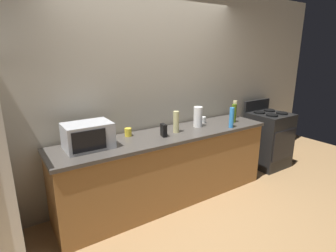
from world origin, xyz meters
The scene contains 13 objects.
ground_plane centered at (0.00, 0.00, 0.00)m, with size 8.00×8.00×0.00m, color #A87F51.
back_wall centered at (0.00, 0.81, 1.35)m, with size 6.40×0.10×2.70m, color #B2A893.
counter_run centered at (0.00, 0.40, 0.45)m, with size 2.84×0.64×0.90m.
stove_range centered at (2.00, 0.40, 0.46)m, with size 0.60×0.61×1.08m.
microwave centered at (-0.96, 0.45, 1.04)m, with size 0.48×0.35×0.27m.
paper_towel_roll centered at (0.51, 0.45, 1.04)m, with size 0.12×0.12×0.27m, color white.
cordless_phone centered at (-0.10, 0.35, 0.98)m, with size 0.05×0.11×0.15m, color black.
bottle_spray_cleaner centered at (0.85, 0.17, 1.03)m, with size 0.06×0.06×0.27m, color #338CE5.
bottle_vinegar centered at (0.12, 0.40, 1.03)m, with size 0.07×0.07×0.27m, color beige.
bottle_olive_oil centered at (1.08, 0.35, 1.03)m, with size 0.07×0.07×0.26m, color #4C6B19.
bottle_hand_soap centered at (1.29, 0.52, 1.03)m, with size 0.06×0.06×0.26m, color beige.
mug_white centered at (0.70, 0.57, 0.94)m, with size 0.08×0.08×0.09m, color white.
mug_yellow centered at (-0.45, 0.59, 0.95)m, with size 0.08×0.08×0.10m, color yellow.
Camera 1 is at (-1.73, -2.22, 1.89)m, focal length 28.66 mm.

